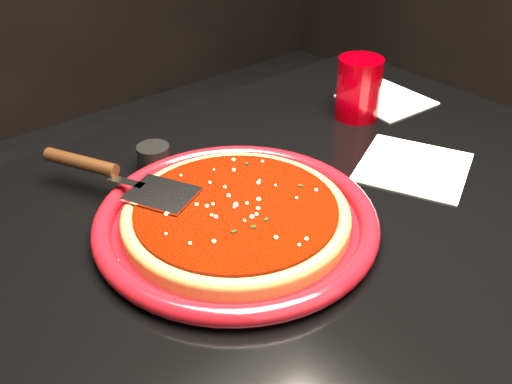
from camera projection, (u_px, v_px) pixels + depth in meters
plate at (236, 220)px, 0.78m from camera, size 0.42×0.42×0.03m
pizza_crust at (236, 217)px, 0.78m from camera, size 0.34×0.34×0.02m
pizza_crust_rim at (236, 213)px, 0.77m from camera, size 0.34×0.34×0.02m
pizza_sauce at (236, 209)px, 0.77m from camera, size 0.30×0.30×0.01m
parmesan_dusting at (236, 205)px, 0.77m from camera, size 0.27×0.27×0.01m
basil_flecks at (236, 205)px, 0.77m from camera, size 0.24×0.24×0.00m
pizza_server at (119, 174)px, 0.82m from camera, size 0.21×0.31×0.02m
cup at (359, 88)px, 1.05m from camera, size 0.10×0.10×0.11m
napkin_a at (414, 167)px, 0.92m from camera, size 0.22×0.22×0.00m
napkin_b at (386, 99)px, 1.14m from camera, size 0.15×0.16×0.00m
ramekin at (154, 157)px, 0.91m from camera, size 0.05×0.05×0.04m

